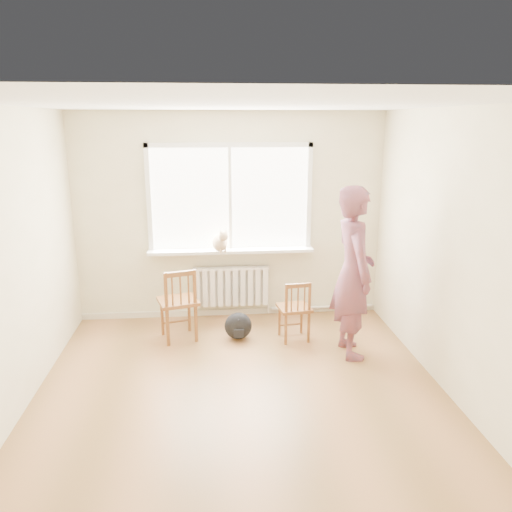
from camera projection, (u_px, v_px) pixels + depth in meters
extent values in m
plane|color=#A36E42|center=(242.00, 403.00, 4.70)|extent=(4.50, 4.50, 0.00)
plane|color=white|center=(240.00, 104.00, 4.00)|extent=(4.50, 4.50, 0.00)
cube|color=beige|center=(230.00, 218.00, 6.51)|extent=(4.00, 0.01, 2.70)
cube|color=white|center=(230.00, 199.00, 6.43)|extent=(2.00, 0.02, 1.30)
cube|color=white|center=(229.00, 145.00, 6.23)|extent=(2.12, 0.05, 0.06)
cube|color=white|center=(149.00, 200.00, 6.32)|extent=(0.06, 0.05, 1.42)
cube|color=white|center=(309.00, 198.00, 6.50)|extent=(0.06, 0.05, 1.42)
cube|color=white|center=(230.00, 199.00, 6.41)|extent=(0.04, 0.05, 1.30)
cube|color=white|center=(231.00, 251.00, 6.52)|extent=(2.15, 0.22, 0.04)
cube|color=white|center=(231.00, 286.00, 6.71)|extent=(1.00, 0.02, 0.55)
cube|color=white|center=(231.00, 287.00, 6.66)|extent=(1.00, 0.10, 0.51)
cube|color=white|center=(231.00, 268.00, 6.59)|extent=(1.00, 0.12, 0.03)
cylinder|color=silver|center=(322.00, 307.00, 6.90)|extent=(1.40, 0.04, 0.04)
cube|color=beige|center=(232.00, 312.00, 6.84)|extent=(4.00, 0.03, 0.08)
cube|color=brown|center=(178.00, 301.00, 5.98)|extent=(0.55, 0.53, 0.04)
cylinder|color=brown|center=(189.00, 313.00, 6.26)|extent=(0.04, 0.04, 0.48)
cylinder|color=brown|center=(162.00, 317.00, 6.14)|extent=(0.04, 0.04, 0.48)
cylinder|color=brown|center=(196.00, 323.00, 5.95)|extent=(0.04, 0.04, 0.48)
cylinder|color=brown|center=(168.00, 327.00, 5.83)|extent=(0.04, 0.04, 0.48)
cylinder|color=brown|center=(195.00, 306.00, 5.89)|extent=(0.04, 0.04, 0.90)
cylinder|color=brown|center=(167.00, 310.00, 5.78)|extent=(0.04, 0.04, 0.90)
cube|color=brown|center=(180.00, 274.00, 5.73)|extent=(0.36, 0.14, 0.06)
cylinder|color=brown|center=(189.00, 289.00, 5.81)|extent=(0.02, 0.02, 0.36)
cylinder|color=brown|center=(180.00, 290.00, 5.78)|extent=(0.02, 0.02, 0.36)
cylinder|color=brown|center=(172.00, 291.00, 5.74)|extent=(0.02, 0.02, 0.36)
cube|color=brown|center=(294.00, 308.00, 5.99)|extent=(0.42, 0.40, 0.04)
cylinder|color=brown|center=(301.00, 318.00, 6.20)|extent=(0.03, 0.03, 0.40)
cylinder|color=brown|center=(279.00, 320.00, 6.14)|extent=(0.03, 0.03, 0.40)
cylinder|color=brown|center=(309.00, 327.00, 5.94)|extent=(0.03, 0.03, 0.40)
cylinder|color=brown|center=(286.00, 329.00, 5.88)|extent=(0.03, 0.03, 0.40)
cylinder|color=brown|center=(309.00, 313.00, 5.89)|extent=(0.04, 0.04, 0.75)
cylinder|color=brown|center=(286.00, 315.00, 5.83)|extent=(0.04, 0.04, 0.75)
cube|color=brown|center=(298.00, 286.00, 5.77)|extent=(0.31, 0.07, 0.05)
cylinder|color=brown|center=(305.00, 298.00, 5.83)|extent=(0.02, 0.02, 0.30)
cylinder|color=brown|center=(298.00, 299.00, 5.81)|extent=(0.02, 0.02, 0.30)
cylinder|color=brown|center=(291.00, 299.00, 5.79)|extent=(0.02, 0.02, 0.30)
imported|color=#CC4452|center=(353.00, 273.00, 5.48)|extent=(0.49, 0.72, 1.92)
ellipsoid|color=beige|center=(220.00, 242.00, 6.40)|extent=(0.28, 0.35, 0.22)
sphere|color=beige|center=(223.00, 236.00, 6.24)|extent=(0.12, 0.12, 0.12)
cone|color=beige|center=(221.00, 232.00, 6.21)|extent=(0.04, 0.04, 0.05)
cone|color=beige|center=(226.00, 231.00, 6.24)|extent=(0.04, 0.04, 0.05)
cylinder|color=beige|center=(216.00, 245.00, 6.56)|extent=(0.09, 0.20, 0.03)
cylinder|color=beige|center=(220.00, 249.00, 6.30)|extent=(0.03, 0.03, 0.11)
cylinder|color=beige|center=(225.00, 248.00, 6.33)|extent=(0.03, 0.03, 0.11)
ellipsoid|color=black|center=(238.00, 326.00, 6.05)|extent=(0.39, 0.34, 0.33)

